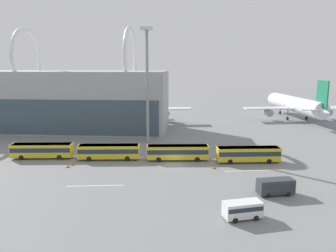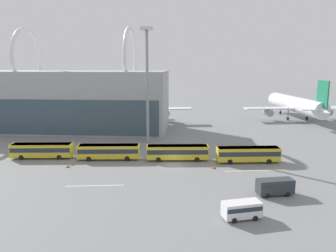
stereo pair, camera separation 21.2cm
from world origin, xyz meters
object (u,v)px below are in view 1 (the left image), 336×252
Objects in this scene: shuttle_bus_2 at (178,151)px; service_van_crossing at (242,209)px; shuttle_bus_0 at (42,150)px; shuttle_bus_3 at (248,153)px; traffic_cone_0 at (214,167)px; traffic_cone_2 at (68,165)px; floodlight_mast at (147,71)px; shuttle_bus_1 at (109,151)px; service_van_foreground at (276,186)px; airliner_parked_remote at (297,105)px; airliner_at_gate_far at (133,107)px; traffic_cone_1 at (72,164)px.

shuttle_bus_2 is 2.42× the size of service_van_crossing.
shuttle_bus_0 and shuttle_bus_3 have the same top height.
traffic_cone_0 is 0.83× the size of traffic_cone_2.
floodlight_mast reaches higher than service_van_crossing.
traffic_cone_0 is (-6.89, -4.47, -1.51)m from shuttle_bus_3.
service_van_crossing is 8.35× the size of traffic_cone_0.
service_van_foreground is (29.21, -16.15, -0.37)m from shuttle_bus_1.
shuttle_bus_3 is at bearing -6.72° from shuttle_bus_2.
shuttle_bus_1 is 22.71m from floodlight_mast.
shuttle_bus_0 is 41.82m from shuttle_bus_3.
shuttle_bus_0 is (-66.75, -52.43, -3.34)m from airliner_parked_remote.
service_van_crossing is at bearing -83.70° from traffic_cone_0.
airliner_at_gate_far is at bearing 120.63° from shuttle_bus_3.
airliner_parked_remote reaches higher than traffic_cone_0.
floodlight_mast is at bearing 58.77° from traffic_cone_1.
airliner_at_gate_far reaches higher than shuttle_bus_1.
service_van_crossing is (37.12, -24.08, -0.48)m from shuttle_bus_0.
airliner_parked_remote is at bearing 51.62° from service_van_crossing.
shuttle_bus_2 is at bearing -61.64° from floodlight_mast.
traffic_cone_1 is at bearing -171.54° from shuttle_bus_2.
airliner_at_gate_far is 1.38× the size of floodlight_mast.
shuttle_bus_1 is at bearing 173.79° from shuttle_bus_3.
traffic_cone_0 is at bearing 18.93° from airliner_at_gate_far.
airliner_at_gate_far is 44.47m from traffic_cone_1.
shuttle_bus_2 is 8.69m from traffic_cone_0.
service_van_crossing is 6.94× the size of traffic_cone_2.
airliner_at_gate_far is 28.05m from floodlight_mast.
airliner_at_gate_far reaches higher than traffic_cone_1.
shuttle_bus_3 is 16.35m from service_van_foreground.
shuttle_bus_1 is 2.42× the size of service_van_crossing.
airliner_at_gate_far reaches higher than traffic_cone_0.
traffic_cone_0 is at bearing -52.62° from floodlight_mast.
traffic_cone_1 is at bearing -121.23° from floodlight_mast.
shuttle_bus_0 is (-11.92, -39.75, -3.78)m from airliner_at_gate_far.
traffic_cone_0 is (7.05, -4.85, -1.51)m from shuttle_bus_2.
traffic_cone_2 is (-34.33, -5.80, -1.43)m from shuttle_bus_3.
shuttle_bus_0 is 1.00× the size of shuttle_bus_1.
airliner_parked_remote is at bearing 38.15° from floodlight_mast.
airliner_parked_remote is 54.16× the size of traffic_cone_2.
airliner_parked_remote is 3.22× the size of shuttle_bus_3.
airliner_at_gate_far reaches higher than traffic_cone_2.
shuttle_bus_2 reaches higher than traffic_cone_2.
floodlight_mast is 28.76m from traffic_cone_1.
airliner_parked_remote is 84.94m from shuttle_bus_0.
service_van_foreground reaches higher than service_van_crossing.
traffic_cone_2 is (-27.44, -1.33, 0.08)m from traffic_cone_0.
airliner_parked_remote is 81.87m from traffic_cone_1.
airliner_parked_remote is 57.91m from shuttle_bus_3.
shuttle_bus_2 reaches higher than service_van_crossing.
airliner_parked_remote is 3.23× the size of shuttle_bus_0.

